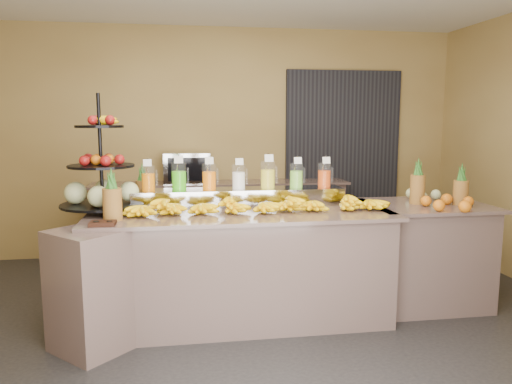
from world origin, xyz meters
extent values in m
plane|color=black|center=(0.00, 0.00, 0.00)|extent=(6.00, 6.00, 0.00)
cube|color=olive|center=(0.00, 2.51, 1.40)|extent=(6.00, 0.02, 2.80)
cube|color=black|center=(1.60, 2.46, 1.20)|extent=(1.50, 0.06, 2.20)
cube|color=gray|center=(0.00, 0.30, 0.45)|extent=(2.40, 0.90, 0.90)
cube|color=gray|center=(0.00, 0.30, 0.92)|extent=(2.50, 1.00, 0.03)
cube|color=gray|center=(-1.15, -0.10, 0.45)|extent=(0.71, 0.71, 0.90)
cube|color=gray|center=(1.70, 0.40, 0.45)|extent=(1.00, 0.80, 0.90)
cube|color=gray|center=(1.70, 0.40, 0.92)|extent=(1.08, 0.88, 0.03)
cube|color=gray|center=(0.00, 2.25, 0.45)|extent=(3.00, 0.50, 0.90)
cube|color=gray|center=(0.00, 2.25, 0.92)|extent=(3.10, 0.55, 0.03)
cube|color=gray|center=(0.02, 0.58, 1.01)|extent=(1.85, 0.30, 0.15)
cylinder|color=silver|center=(-0.76, 0.58, 1.19)|extent=(0.12, 0.12, 0.22)
cylinder|color=#D46500|center=(-0.76, 0.58, 1.15)|extent=(0.11, 0.11, 0.15)
cylinder|color=gray|center=(-0.78, 0.59, 1.24)|extent=(0.01, 0.01, 0.25)
cube|color=white|center=(-0.76, 0.53, 1.32)|extent=(0.07, 0.02, 0.06)
cylinder|color=silver|center=(-0.50, 0.58, 1.20)|extent=(0.13, 0.13, 0.24)
cylinder|color=#37BC0F|center=(-0.50, 0.58, 1.16)|extent=(0.12, 0.12, 0.16)
cylinder|color=gray|center=(-0.52, 0.59, 1.25)|extent=(0.01, 0.01, 0.28)
cube|color=white|center=(-0.50, 0.52, 1.35)|extent=(0.08, 0.02, 0.06)
cylinder|color=silver|center=(-0.24, 0.58, 1.19)|extent=(0.12, 0.12, 0.23)
cylinder|color=#F66F00|center=(-0.24, 0.58, 1.16)|extent=(0.11, 0.11, 0.15)
cylinder|color=gray|center=(-0.26, 0.59, 1.24)|extent=(0.01, 0.01, 0.27)
cube|color=white|center=(-0.24, 0.52, 1.34)|extent=(0.07, 0.02, 0.06)
cylinder|color=silver|center=(0.02, 0.58, 1.19)|extent=(0.12, 0.12, 0.22)
cylinder|color=white|center=(0.02, 0.58, 1.15)|extent=(0.11, 0.11, 0.15)
cylinder|color=gray|center=(0.00, 0.59, 1.24)|extent=(0.01, 0.01, 0.25)
cube|color=white|center=(0.02, 0.53, 1.32)|extent=(0.07, 0.02, 0.06)
cylinder|color=silver|center=(0.28, 0.58, 1.20)|extent=(0.13, 0.13, 0.24)
cylinder|color=gold|center=(0.28, 0.58, 1.16)|extent=(0.12, 0.12, 0.16)
cylinder|color=gray|center=(0.26, 0.59, 1.25)|extent=(0.01, 0.01, 0.28)
cube|color=white|center=(0.28, 0.52, 1.35)|extent=(0.08, 0.02, 0.07)
cylinder|color=silver|center=(0.54, 0.58, 1.19)|extent=(0.12, 0.12, 0.22)
cylinder|color=#74C03B|center=(0.54, 0.58, 1.15)|extent=(0.11, 0.11, 0.15)
cylinder|color=gray|center=(0.52, 0.59, 1.24)|extent=(0.01, 0.01, 0.26)
cube|color=white|center=(0.54, 0.53, 1.33)|extent=(0.07, 0.02, 0.06)
cylinder|color=silver|center=(0.80, 0.58, 1.19)|extent=(0.12, 0.12, 0.22)
cylinder|color=#CA4009|center=(0.80, 0.58, 1.15)|extent=(0.11, 0.11, 0.15)
cylinder|color=gray|center=(0.78, 0.59, 1.24)|extent=(0.01, 0.01, 0.26)
cube|color=white|center=(0.80, 0.53, 1.33)|extent=(0.07, 0.02, 0.06)
ellipsoid|color=yellow|center=(-0.79, 0.25, 0.98)|extent=(0.26, 0.19, 0.11)
ellipsoid|color=yellow|center=(-0.55, 0.25, 0.98)|extent=(0.26, 0.19, 0.11)
ellipsoid|color=yellow|center=(-0.32, 0.25, 0.98)|extent=(0.26, 0.19, 0.11)
ellipsoid|color=yellow|center=(-0.08, 0.25, 0.98)|extent=(0.26, 0.19, 0.11)
ellipsoid|color=yellow|center=(0.16, 0.25, 0.98)|extent=(0.26, 0.19, 0.11)
ellipsoid|color=yellow|center=(0.39, 0.25, 0.98)|extent=(0.26, 0.19, 0.11)
ellipsoid|color=yellow|center=(0.63, 0.25, 0.98)|extent=(0.26, 0.19, 0.11)
ellipsoid|color=yellow|center=(0.87, 0.25, 0.98)|extent=(0.26, 0.19, 0.11)
ellipsoid|color=yellow|center=(1.10, 0.25, 0.98)|extent=(0.26, 0.19, 0.11)
ellipsoid|color=yellow|center=(-0.60, 0.25, 1.06)|extent=(0.22, 0.17, 0.10)
ellipsoid|color=yellow|center=(-0.09, 0.25, 1.06)|extent=(0.22, 0.17, 0.10)
ellipsoid|color=yellow|center=(0.41, 0.25, 1.06)|extent=(0.22, 0.17, 0.10)
ellipsoid|color=yellow|center=(0.91, 0.25, 1.06)|extent=(0.22, 0.17, 0.10)
cylinder|color=black|center=(-1.14, 0.49, 1.41)|extent=(0.03, 0.03, 0.97)
cylinder|color=black|center=(-1.14, 0.49, 0.98)|extent=(0.70, 0.70, 0.02)
cylinder|color=black|center=(-1.14, 0.49, 1.31)|extent=(0.55, 0.55, 0.02)
cylinder|color=black|center=(-1.14, 0.49, 1.63)|extent=(0.39, 0.39, 0.02)
sphere|color=beige|center=(-0.92, 0.49, 1.09)|extent=(0.18, 0.18, 0.18)
sphere|color=maroon|center=(-0.98, 0.49, 1.36)|extent=(0.09, 0.09, 0.09)
sphere|color=#D55913|center=(-1.24, 0.49, 1.04)|extent=(0.10, 0.10, 0.10)
cube|color=black|center=(-1.06, -0.10, 0.94)|extent=(0.19, 0.14, 0.03)
cylinder|color=brown|center=(-1.00, 0.08, 1.05)|extent=(0.14, 0.14, 0.24)
cone|color=#224D19|center=(-1.00, 0.08, 1.25)|extent=(0.07, 0.07, 0.16)
cylinder|color=brown|center=(-0.82, 0.73, 1.04)|extent=(0.12, 0.12, 0.22)
cone|color=#224D19|center=(-0.82, 0.73, 1.23)|extent=(0.06, 0.06, 0.16)
cylinder|color=brown|center=(1.62, 0.43, 1.06)|extent=(0.14, 0.14, 0.26)
cylinder|color=brown|center=(1.98, 0.32, 1.04)|extent=(0.13, 0.13, 0.22)
ellipsoid|color=#D55913|center=(1.79, 0.15, 0.98)|extent=(0.39, 0.26, 0.10)
cube|color=gray|center=(-0.41, 2.25, 1.11)|extent=(0.55, 0.39, 0.36)
camera|label=1|loc=(-0.51, -3.75, 1.69)|focal=35.00mm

